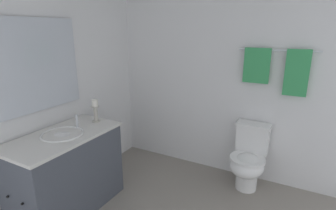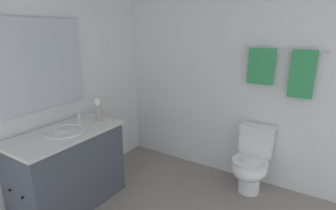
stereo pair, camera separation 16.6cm
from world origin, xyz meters
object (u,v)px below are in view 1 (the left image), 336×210
towel_bar (278,50)px  toilet (248,159)px  vanity_cabinet (67,172)px  sink_basin (63,138)px  mirror (34,66)px  towel_near_vanity (257,66)px  towel_center (297,73)px  candle_holder_tall (95,110)px

towel_bar → toilet: bearing=-126.2°
vanity_cabinet → sink_basin: sink_basin is taller
sink_basin → mirror: bearing=-179.8°
mirror → towel_bar: (1.97, 1.47, 0.12)m
mirror → toilet: size_ratio=1.33×
vanity_cabinet → towel_near_vanity: size_ratio=2.83×
toilet → towel_center: 1.08m
candle_holder_tall → towel_center: bearing=28.7°
towel_bar → mirror: bearing=-143.4°
sink_basin → candle_holder_tall: size_ratio=1.62×
candle_holder_tall → towel_near_vanity: towel_near_vanity is taller
towel_near_vanity → sink_basin: bearing=-135.8°
mirror → towel_center: mirror is taller
towel_center → toilet: bearing=-150.9°
vanity_cabinet → candle_holder_tall: size_ratio=4.42×
sink_basin → vanity_cabinet: bearing=-90.0°
sink_basin → towel_bar: bearing=40.9°
vanity_cabinet → toilet: bearing=39.1°
sink_basin → candle_holder_tall: 0.46m
vanity_cabinet → towel_center: size_ratio=2.24×
mirror → towel_bar: size_ratio=1.22×
towel_bar → towel_near_vanity: bearing=-175.0°
sink_basin → toilet: sink_basin is taller
toilet → towel_bar: 1.25m
mirror → candle_holder_tall: bearing=54.1°
sink_basin → mirror: 0.73m
toilet → towel_near_vanity: 1.06m
vanity_cabinet → towel_bar: bearing=40.9°
sink_basin → towel_near_vanity: 2.17m
mirror → candle_holder_tall: (0.31, 0.43, -0.51)m
toilet → sink_basin: bearing=-140.9°
sink_basin → towel_near_vanity: (1.49, 1.45, 0.62)m
sink_basin → towel_center: bearing=37.3°
towel_center → candle_holder_tall: bearing=-151.3°
mirror → toilet: 2.46m
vanity_cabinet → towel_near_vanity: towel_near_vanity is taller
vanity_cabinet → candle_holder_tall: 0.69m
candle_holder_tall → towel_bar: 2.06m
vanity_cabinet → toilet: 1.97m
toilet → towel_bar: size_ratio=0.92×
candle_holder_tall → towel_near_vanity: bearing=35.0°
candle_holder_tall → toilet: candle_holder_tall is taller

